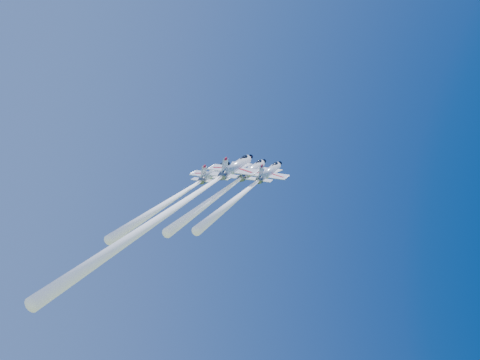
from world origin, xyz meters
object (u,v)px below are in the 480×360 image
jet_right (249,189)px  jet_left (184,192)px  jet_slot (183,202)px  jet_lead (228,188)px

jet_right → jet_left: bearing=-170.8°
jet_left → jet_right: 13.25m
jet_slot → jet_right: bearing=67.7°
jet_right → jet_slot: size_ratio=0.62×
jet_lead → jet_left: bearing=-158.6°
jet_left → jet_slot: bearing=-65.1°
jet_lead → jet_right: (2.33, -4.31, -0.82)m
jet_left → jet_slot: 16.34m
jet_right → jet_slot: (-16.38, -5.84, -5.53)m
jet_right → jet_slot: 18.25m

